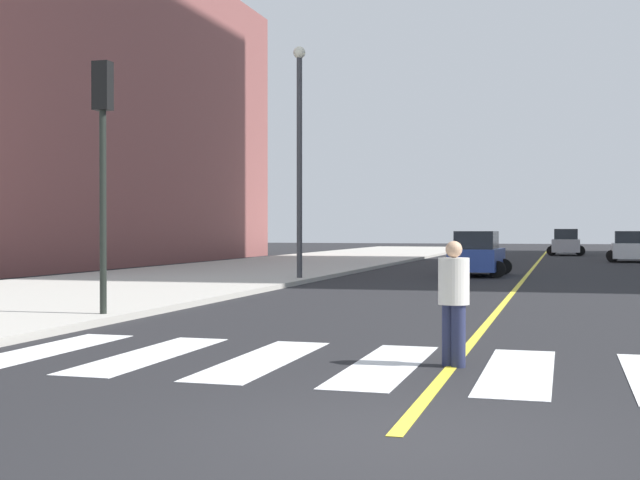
# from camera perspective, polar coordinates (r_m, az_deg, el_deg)

# --- Properties ---
(ground_plane) EXTENTS (220.00, 220.00, 0.00)m
(ground_plane) POSITION_cam_1_polar(r_m,az_deg,el_deg) (8.02, 4.93, -12.92)
(ground_plane) COLOR black
(sidewalk_kerb_west) EXTENTS (10.00, 120.00, 0.15)m
(sidewalk_kerb_west) POSITION_cam_1_polar(r_m,az_deg,el_deg) (30.90, -10.39, -2.68)
(sidewalk_kerb_west) COLOR #B2ADA3
(sidewalk_kerb_west) RESTS_ON ground
(crosswalk_paint) EXTENTS (13.50, 4.00, 0.01)m
(crosswalk_paint) POSITION_cam_1_polar(r_m,az_deg,el_deg) (11.89, 8.66, -8.41)
(crosswalk_paint) COLOR silver
(crosswalk_paint) RESTS_ON ground
(lane_divider_paint) EXTENTS (0.16, 80.00, 0.01)m
(lane_divider_paint) POSITION_cam_1_polar(r_m,az_deg,el_deg) (47.71, 14.15, -1.59)
(lane_divider_paint) COLOR yellow
(lane_divider_paint) RESTS_ON ground
(low_rise_brick_west) EXTENTS (16.00, 32.00, 17.16)m
(low_rise_brick_west) POSITION_cam_1_polar(r_m,az_deg,el_deg) (52.23, -17.90, 8.02)
(low_rise_brick_west) COLOR brown
(low_rise_brick_west) RESTS_ON ground
(car_blue_nearest) EXTENTS (2.64, 4.15, 1.83)m
(car_blue_nearest) POSITION_cam_1_polar(r_m,az_deg,el_deg) (35.60, 10.40, -0.98)
(car_blue_nearest) COLOR #2D479E
(car_blue_nearest) RESTS_ON ground
(car_silver_second) EXTENTS (2.74, 4.36, 1.94)m
(car_silver_second) POSITION_cam_1_polar(r_m,az_deg,el_deg) (65.90, 16.03, -0.19)
(car_silver_second) COLOR #B7B7BC
(car_silver_second) RESTS_ON ground
(car_white_third) EXTENTS (2.61, 4.09, 1.80)m
(car_white_third) POSITION_cam_1_polar(r_m,az_deg,el_deg) (53.50, 19.81, -0.47)
(car_white_third) COLOR silver
(car_white_third) RESTS_ON ground
(traffic_light_far_corner) EXTENTS (0.36, 0.41, 5.20)m
(traffic_light_far_corner) POSITION_cam_1_polar(r_m,az_deg,el_deg) (18.35, -14.21, 6.60)
(traffic_light_far_corner) COLOR black
(traffic_light_far_corner) RESTS_ON sidewalk_kerb_west
(pedestrian_crossing) EXTENTS (0.43, 0.43, 1.73)m
(pedestrian_crossing) POSITION_cam_1_polar(r_m,az_deg,el_deg) (11.97, 8.88, -3.78)
(pedestrian_crossing) COLOR #232847
(pedestrian_crossing) RESTS_ON ground
(street_lamp) EXTENTS (0.44, 0.44, 8.35)m
(street_lamp) POSITION_cam_1_polar(r_m,az_deg,el_deg) (31.14, -1.38, 6.45)
(street_lamp) COLOR #38383D
(street_lamp) RESTS_ON sidewalk_kerb_west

